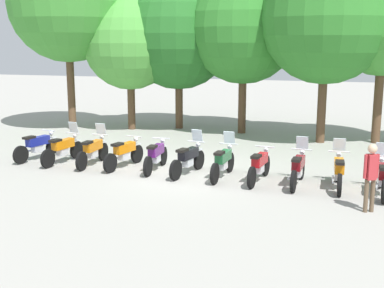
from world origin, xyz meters
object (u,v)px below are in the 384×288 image
(tree_0, at_px, (67,3))
(tree_2, at_px, (179,34))
(motorcycle_4, at_px, (156,155))
(person_0, at_px, (371,172))
(motorcycle_1, at_px, (63,148))
(motorcycle_3, at_px, (124,153))
(motorcycle_5, at_px, (188,158))
(tree_4, at_px, (326,18))
(motorcycle_2, at_px, (93,150))
(motorcycle_7, at_px, (259,165))
(motorcycle_8, at_px, (298,168))
(motorcycle_9, at_px, (339,171))
(tree_3, at_px, (244,28))
(motorcycle_0, at_px, (38,146))
(motorcycle_6, at_px, (223,161))
(tree_1, at_px, (130,43))
(tree_5, at_px, (384,24))
(motorcycle_10, at_px, (382,177))

(tree_0, height_order, tree_2, tree_0)
(motorcycle_4, distance_m, person_0, 7.00)
(motorcycle_1, bearing_deg, motorcycle_3, -81.50)
(motorcycle_5, distance_m, tree_4, 8.84)
(motorcycle_2, relative_size, motorcycle_7, 1.00)
(motorcycle_8, bearing_deg, motorcycle_9, -86.34)
(tree_3, bearing_deg, motorcycle_0, -129.35)
(motorcycle_1, relative_size, tree_3, 0.30)
(motorcycle_6, bearing_deg, tree_3, 11.53)
(motorcycle_1, xyz_separation_m, tree_1, (-0.43, 7.11, 3.56))
(motorcycle_1, distance_m, tree_4, 11.48)
(motorcycle_8, distance_m, tree_5, 8.93)
(motorcycle_2, height_order, tree_5, tree_5)
(motorcycle_10, xyz_separation_m, tree_4, (-1.96, 7.15, 4.55))
(tree_0, height_order, tree_5, tree_0)
(motorcycle_6, relative_size, tree_0, 0.25)
(motorcycle_2, distance_m, motorcycle_3, 1.16)
(tree_4, bearing_deg, motorcycle_1, -143.36)
(motorcycle_1, distance_m, tree_2, 9.09)
(motorcycle_4, bearing_deg, motorcycle_3, 85.63)
(tree_3, bearing_deg, motorcycle_10, -56.61)
(motorcycle_4, bearing_deg, motorcycle_0, 85.05)
(tree_3, xyz_separation_m, tree_4, (3.59, -1.28, 0.31))
(motorcycle_6, xyz_separation_m, tree_4, (2.67, 6.61, 4.55))
(motorcycle_4, xyz_separation_m, person_0, (6.55, -2.44, 0.52))
(motorcycle_4, xyz_separation_m, motorcycle_5, (1.17, -0.20, 0.01))
(motorcycle_0, bearing_deg, motorcycle_7, -82.11)
(motorcycle_7, bearing_deg, motorcycle_1, 93.14)
(motorcycle_1, bearing_deg, tree_5, -48.76)
(motorcycle_6, bearing_deg, person_0, -112.35)
(motorcycle_7, bearing_deg, motorcycle_4, 90.37)
(motorcycle_3, height_order, motorcycle_4, same)
(tree_1, bearing_deg, tree_5, -1.34)
(motorcycle_2, xyz_separation_m, motorcycle_9, (8.11, -0.53, 0.00))
(motorcycle_0, relative_size, tree_1, 0.34)
(motorcycle_2, relative_size, tree_5, 0.32)
(motorcycle_1, bearing_deg, motorcycle_2, -81.53)
(motorcycle_9, distance_m, motorcycle_10, 1.20)
(motorcycle_9, bearing_deg, tree_5, -13.32)
(motorcycle_7, xyz_separation_m, tree_4, (1.51, 6.75, 4.57))
(motorcycle_4, xyz_separation_m, motorcycle_9, (5.79, -0.47, 0.01))
(motorcycle_1, relative_size, tree_5, 0.31)
(motorcycle_5, height_order, motorcycle_8, same)
(motorcycle_6, bearing_deg, motorcycle_8, -90.12)
(motorcycle_3, xyz_separation_m, tree_4, (6.14, 6.29, 4.57))
(tree_0, bearing_deg, motorcycle_1, -63.25)
(motorcycle_9, relative_size, tree_1, 0.35)
(motorcycle_0, height_order, tree_2, tree_2)
(motorcycle_1, distance_m, motorcycle_7, 6.96)
(tree_2, bearing_deg, motorcycle_1, -101.98)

